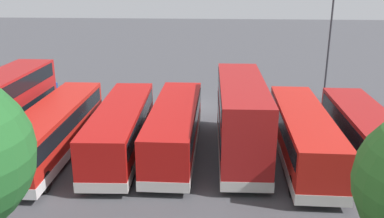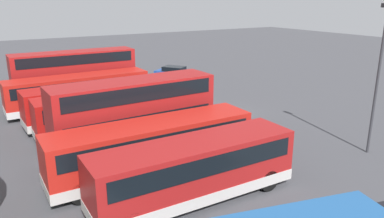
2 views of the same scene
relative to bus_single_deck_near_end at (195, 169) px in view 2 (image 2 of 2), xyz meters
name	(u,v)px [view 2 (image 2 of 2)]	position (x,y,z in m)	size (l,w,h in m)	color
ground_plane	(224,113)	(10.71, -9.48, -1.62)	(140.00, 140.00, 0.00)	#47474C
bus_single_deck_near_end	(195,169)	(0.00, 0.00, 0.00)	(2.68, 10.15, 2.95)	#A51919
bus_single_deck_second	(153,146)	(3.51, 0.46, 0.00)	(2.72, 11.41, 2.95)	red
bus_double_decker_third	(135,114)	(7.04, 0.03, 0.83)	(2.80, 10.23, 4.55)	#A51919
bus_single_deck_fourth	(117,110)	(10.96, -0.25, 0.00)	(2.65, 11.26, 2.95)	#B71411
bus_single_deck_fifth	(98,100)	(14.16, 0.10, 0.00)	(3.04, 11.20, 2.95)	#B71411
bus_single_deck_sixth	(79,91)	(18.09, 0.51, 0.00)	(2.71, 11.94, 2.95)	red
bus_double_decker_seventh	(75,74)	(21.54, -0.11, 0.83)	(2.66, 11.17, 4.55)	#A51919
car_hatchback_silver	(173,72)	(25.30, -12.54, -0.92)	(4.48, 3.84, 1.43)	#1E479E
lamp_post_tall	(379,70)	(-0.76, -12.24, 3.58)	(0.70, 0.30, 9.00)	#38383D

